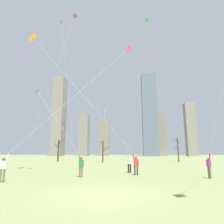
{
  "coord_description": "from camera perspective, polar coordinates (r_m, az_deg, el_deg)",
  "views": [
    {
      "loc": [
        1.23,
        -10.05,
        1.93
      ],
      "look_at": [
        0.0,
        6.0,
        5.22
      ],
      "focal_mm": 32.06,
      "sensor_mm": 36.0,
      "label": 1
    }
  ],
  "objects": [
    {
      "name": "bare_tree_center",
      "position": [
        49.17,
        -15.04,
        -10.17
      ],
      "size": [
        2.6,
        2.68,
        5.01
      ],
      "color": "#4C3828",
      "rests_on": "ground"
    },
    {
      "name": "skyline_mid_tower_right",
      "position": [
        139.64,
        13.16,
        -6.06
      ],
      "size": [
        10.46,
        5.8,
        29.23
      ],
      "color": "gray",
      "rests_on": "ground"
    },
    {
      "name": "distant_kite_drifting_right_green",
      "position": [
        36.56,
        9.08,
        19.67
      ],
      "size": [
        4.41,
        0.85,
        24.91
      ],
      "color": "green",
      "rests_on": "ground"
    },
    {
      "name": "skyline_slender_spire",
      "position": [
        125.6,
        10.66,
        -0.5
      ],
      "size": [
        9.02,
        6.07,
        51.24
      ],
      "color": "slate",
      "rests_on": "ground"
    },
    {
      "name": "bare_tree_leftmost",
      "position": [
        46.56,
        18.29,
        -9.89
      ],
      "size": [
        2.14,
        2.3,
        5.31
      ],
      "color": "#4C3828",
      "rests_on": "ground"
    },
    {
      "name": "distant_kite_drifting_left_blue",
      "position": [
        34.95,
        -13.85,
        19.43
      ],
      "size": [
        4.72,
        4.9,
        23.81
      ],
      "color": "blue",
      "rests_on": "ground"
    },
    {
      "name": "kite_flyer_foreground_left_white",
      "position": [
        16.25,
        27.21,
        -6.74
      ],
      "size": [
        0.5,
        14.6,
        19.2
      ],
      "color": "#726656",
      "rests_on": "ground"
    },
    {
      "name": "bare_tree_right_of_center",
      "position": [
        42.15,
        -2.55,
        -10.93
      ],
      "size": [
        2.11,
        2.48,
        4.43
      ],
      "color": "#4C3828",
      "rests_on": "ground"
    },
    {
      "name": "ground_plane",
      "position": [
        10.31,
        -2.77,
        -22.33
      ],
      "size": [
        400.0,
        400.0,
        0.0
      ],
      "primitive_type": "plane",
      "color": "#848E56"
    },
    {
      "name": "kite_flyer_midfield_center_orange",
      "position": [
        19.1,
        -1.44,
        -4.74
      ],
      "size": [
        12.56,
        2.5,
        15.95
      ],
      "color": "#33384C",
      "rests_on": "ground"
    },
    {
      "name": "kite_flyer_foreground_right_pink",
      "position": [
        15.77,
        -23.93,
        -9.47
      ],
      "size": [
        9.35,
        5.61,
        12.72
      ],
      "color": "#726656",
      "rests_on": "ground"
    },
    {
      "name": "bystander_far_off_by_trees",
      "position": [
        20.44,
        4.98,
        -14.4
      ],
      "size": [
        0.44,
        0.35,
        1.62
      ],
      "color": "black",
      "rests_on": "ground"
    },
    {
      "name": "skyline_mid_tower_left",
      "position": [
        134.05,
        -14.85,
        -1.03
      ],
      "size": [
        6.69,
        9.75,
        51.13
      ],
      "color": "gray",
      "rests_on": "ground"
    },
    {
      "name": "skyline_short_annex",
      "position": [
        131.43,
        21.47,
        -4.56
      ],
      "size": [
        5.89,
        5.69,
        32.34
      ],
      "color": "gray",
      "rests_on": "ground"
    },
    {
      "name": "distant_kite_high_overhead_purple",
      "position": [
        37.39,
        -11.69,
        22.5
      ],
      "size": [
        5.05,
        5.94,
        25.95
      ],
      "color": "purple",
      "rests_on": "ground"
    },
    {
      "name": "kite_flyer_far_back_teal",
      "position": [
        17.96,
        -11.21,
        -10.81
      ],
      "size": [
        7.14,
        5.69,
        9.51
      ],
      "color": "#726656",
      "rests_on": "ground"
    },
    {
      "name": "skyline_tall_tower",
      "position": [
        129.96,
        -7.88,
        -6.52
      ],
      "size": [
        5.52,
        8.08,
        26.29
      ],
      "color": "gray",
      "rests_on": "ground"
    },
    {
      "name": "skyline_squat_block",
      "position": [
        135.59,
        -2.23,
        -7.4
      ],
      "size": [
        6.54,
        6.38,
        32.25
      ],
      "color": "gray",
      "rests_on": "ground"
    }
  ]
}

